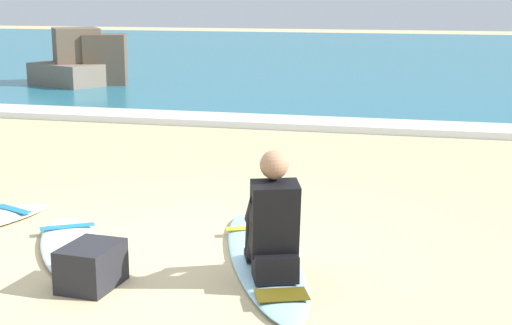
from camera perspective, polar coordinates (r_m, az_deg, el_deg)
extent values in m
plane|color=#CCB584|center=(6.25, -6.28, -7.31)|extent=(80.00, 80.00, 0.00)
cube|color=teal|center=(25.85, 9.51, 7.82)|extent=(80.00, 28.00, 0.10)
cube|color=white|center=(12.34, 4.19, 2.93)|extent=(80.00, 0.90, 0.11)
ellipsoid|color=#9ED1E5|center=(6.14, 0.62, -7.26)|extent=(1.45, 2.59, 0.07)
cube|color=gold|center=(6.80, -0.27, -4.91)|extent=(0.48, 0.27, 0.01)
cube|color=#4C400C|center=(5.36, 1.94, -9.85)|extent=(0.43, 0.36, 0.01)
cube|color=black|center=(5.59, 1.44, -7.75)|extent=(0.39, 0.36, 0.20)
cylinder|color=black|center=(5.70, 0.18, -5.73)|extent=(0.29, 0.43, 0.43)
cylinder|color=black|center=(5.90, -0.21, -5.40)|extent=(0.20, 0.28, 0.42)
cube|color=black|center=(6.03, -0.34, -6.96)|extent=(0.17, 0.24, 0.05)
cylinder|color=black|center=(5.73, 2.17, -5.66)|extent=(0.29, 0.43, 0.43)
cylinder|color=black|center=(5.93, 2.00, -5.31)|extent=(0.20, 0.28, 0.42)
cube|color=black|center=(6.06, 1.93, -6.86)|extent=(0.17, 0.24, 0.05)
cube|color=black|center=(5.52, 1.40, -4.19)|extent=(0.42, 0.40, 0.57)
sphere|color=#A37556|center=(5.45, 1.37, -0.17)|extent=(0.21, 0.21, 0.21)
cylinder|color=black|center=(5.64, -0.23, -3.56)|extent=(0.23, 0.40, 0.31)
cylinder|color=black|center=(5.67, 2.58, -3.46)|extent=(0.23, 0.40, 0.31)
ellipsoid|color=silver|center=(6.58, -13.55, -6.25)|extent=(1.42, 1.81, 0.07)
cube|color=#1E7FB7|center=(7.05, -13.95, -4.67)|extent=(0.46, 0.34, 0.01)
cube|color=#0A2C40|center=(6.01, -13.05, -7.63)|extent=(0.44, 0.40, 0.01)
cube|color=#1E7FB7|center=(7.75, -17.73, -3.33)|extent=(0.48, 0.28, 0.01)
cube|color=brown|center=(17.56, -11.20, 7.42)|extent=(1.11, 1.03, 1.22)
cube|color=brown|center=(17.85, -13.26, 7.62)|extent=(1.43, 1.47, 1.35)
cube|color=#756656|center=(17.72, -13.47, 6.33)|extent=(2.09, 1.92, 0.59)
cube|color=#232328|center=(5.76, -12.22, -7.58)|extent=(0.40, 0.51, 0.32)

